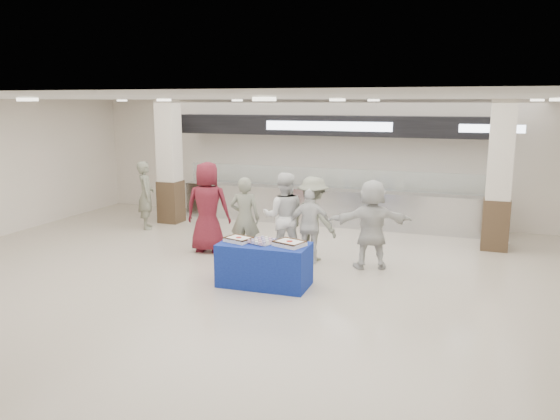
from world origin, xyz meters
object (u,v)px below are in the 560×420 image
at_px(cupcake_tray, 262,241).
at_px(chef_short, 310,226).
at_px(soldier_bg, 146,195).
at_px(civilian_maroon, 208,207).
at_px(soldier_a, 245,218).
at_px(sheet_cake_left, 239,239).
at_px(civilian_white, 372,224).
at_px(sheet_cake_right, 290,243).
at_px(display_table, 264,265).
at_px(soldier_b, 313,219).
at_px(chef_tall, 284,216).

relative_size(cupcake_tray, chef_short, 0.35).
xyz_separation_m(chef_short, soldier_bg, (-4.72, 1.48, 0.10)).
distance_m(civilian_maroon, soldier_a, 0.97).
xyz_separation_m(sheet_cake_left, civilian_white, (2.01, 1.67, 0.07)).
xyz_separation_m(sheet_cake_left, civilian_maroon, (-1.46, 1.67, 0.16)).
relative_size(cupcake_tray, soldier_bg, 0.31).
bearing_deg(civilian_white, civilian_maroon, -20.58).
xyz_separation_m(sheet_cake_right, civilian_maroon, (-2.38, 1.64, 0.16)).
bearing_deg(sheet_cake_left, chef_short, 62.91).
height_order(display_table, soldier_b, soldier_b).
bearing_deg(chef_tall, display_table, 82.04).
bearing_deg(sheet_cake_left, civilian_maroon, 131.18).
height_order(civilian_maroon, chef_tall, civilian_maroon).
xyz_separation_m(cupcake_tray, soldier_b, (0.39, 1.79, 0.06)).
bearing_deg(sheet_cake_right, display_table, -178.52).
xyz_separation_m(soldier_a, civilian_white, (2.53, 0.20, 0.03)).
bearing_deg(soldier_b, cupcake_tray, 102.28).
bearing_deg(civilian_white, chef_short, -17.16).
bearing_deg(cupcake_tray, chef_short, 75.45).
xyz_separation_m(chef_tall, soldier_b, (0.57, 0.15, -0.04)).
bearing_deg(civilian_maroon, sheet_cake_left, 119.81).
height_order(sheet_cake_left, cupcake_tray, sheet_cake_left).
bearing_deg(soldier_a, civilian_maroon, -22.29).
height_order(chef_short, soldier_bg, soldier_bg).
bearing_deg(sheet_cake_right, soldier_a, 135.19).
relative_size(soldier_a, soldier_b, 0.99).
distance_m(soldier_a, chef_tall, 0.79).
xyz_separation_m(sheet_cake_right, soldier_b, (-0.12, 1.80, 0.05)).
xyz_separation_m(display_table, chef_short, (0.35, 1.58, 0.37)).
distance_m(chef_tall, chef_short, 0.60).
relative_size(display_table, sheet_cake_left, 3.03).
relative_size(civilian_white, soldier_bg, 1.02).
height_order(sheet_cake_left, soldier_bg, soldier_bg).
bearing_deg(civilian_white, soldier_bg, -33.93).
height_order(civilian_maroon, chef_short, civilian_maroon).
xyz_separation_m(sheet_cake_right, chef_tall, (-0.69, 1.65, 0.08)).
xyz_separation_m(display_table, sheet_cake_left, (-0.47, -0.02, 0.42)).
height_order(sheet_cake_right, chef_short, chef_short).
bearing_deg(display_table, cupcake_tray, 157.43).
bearing_deg(cupcake_tray, civilian_white, 45.44).
bearing_deg(cupcake_tray, soldier_b, 77.61).
bearing_deg(sheet_cake_left, display_table, 2.23).
relative_size(cupcake_tray, civilian_white, 0.30).
xyz_separation_m(cupcake_tray, soldier_a, (-0.93, 1.42, 0.05)).
relative_size(sheet_cake_left, chef_tall, 0.29).
relative_size(sheet_cake_right, chef_tall, 0.32).
distance_m(cupcake_tray, civilian_maroon, 2.48).
xyz_separation_m(sheet_cake_left, cupcake_tray, (0.41, 0.04, -0.01)).
bearing_deg(soldier_bg, chef_tall, -141.60).
distance_m(display_table, soldier_bg, 5.36).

